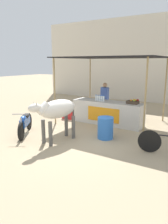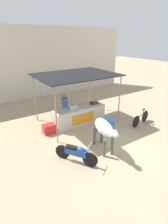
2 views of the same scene
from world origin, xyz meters
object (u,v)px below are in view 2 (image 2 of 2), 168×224
Objects in this scene: stall_counter at (79,116)px; bicycle_leaning at (141,118)px; cooler_box at (49,129)px; motorcycle_parked at (76,153)px; fruit_crate at (94,103)px; cow at (104,129)px; vendor_behind_counter at (65,107)px; water_barrel at (109,126)px.

bicycle_leaning is at bearing -34.56° from stall_counter.
cooler_box is 0.39× the size of motorcycle_parked.
stall_counter is at bearing 2.94° from cooler_box.
fruit_crate reaches higher than stall_counter.
cow reaches higher than bicycle_leaning.
cooler_box is at bearing -148.14° from vendor_behind_counter.
cow reaches higher than cooler_box.
cooler_box is 2.76m from motorcycle_parked.
water_barrel is (2.65, -1.59, 0.13)m from cooler_box.
stall_counter is 1.20m from fruit_crate.
vendor_behind_counter is 1.07× the size of motorcycle_parked.
motorcycle_parked is (-2.95, -2.90, -0.60)m from fruit_crate.
fruit_crate reaches higher than water_barrel.
vendor_behind_counter is at bearing 69.37° from motorcycle_parked.
fruit_crate is at bearing 131.42° from bicycle_leaning.
water_barrel is at bearing -65.97° from stall_counter.
stall_counter is at bearing 145.44° from bicycle_leaning.
bicycle_leaning is (2.10, -0.28, -0.03)m from water_barrel.
stall_counter is 3.41m from motorcycle_parked.
stall_counter is 1.82× the size of vendor_behind_counter.
cow is 1.53m from motorcycle_parked.
vendor_behind_counter reaches higher than cow.
motorcycle_parked is (-1.88, -2.85, -0.05)m from stall_counter.
fruit_crate is at bearing -23.60° from vendor_behind_counter.
cow is at bearing 3.30° from motorcycle_parked.
cow is at bearing -99.70° from stall_counter.
vendor_behind_counter reaches higher than water_barrel.
motorcycle_parked is (0.01, -2.75, 0.19)m from cooler_box.
cow reaches higher than stall_counter.
cooler_box is 0.80× the size of water_barrel.
cooler_box is (-1.37, -0.85, -0.61)m from vendor_behind_counter.
water_barrel is 1.76m from cow.
vendor_behind_counter reaches higher than cooler_box.
cow is at bearing -166.48° from bicycle_leaning.
fruit_crate reaches higher than motorcycle_parked.
cooler_box is (-2.96, -0.15, -0.79)m from fruit_crate.
bicycle_leaning is at bearing 13.52° from cow.
fruit_crate is 2.78m from bicycle_leaning.
stall_counter is 2.86m from cow.
fruit_crate is at bearing 61.35° from cow.
stall_counter is 1.84× the size of bicycle_leaning.
fruit_crate is 0.27× the size of bicycle_leaning.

